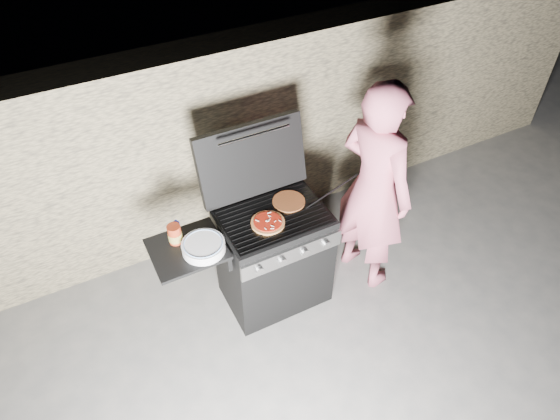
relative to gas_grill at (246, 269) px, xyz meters
name	(u,v)px	position (x,y,z in m)	size (l,w,h in m)	color
ground	(275,293)	(0.25, 0.00, -0.46)	(50.00, 50.00, 0.00)	#555554
stone_wall	(219,143)	(0.25, 1.05, 0.44)	(8.00, 0.35, 1.80)	tan
gas_grill	(246,269)	(0.00, 0.00, 0.00)	(1.34, 0.79, 0.91)	black
pizza_topped	(268,222)	(0.18, -0.05, 0.47)	(0.25, 0.25, 0.03)	#A87C55
pizza_plain	(289,201)	(0.42, 0.09, 0.46)	(0.25, 0.25, 0.01)	#B15E2B
sauce_jar	(175,234)	(-0.46, 0.09, 0.52)	(0.09, 0.09, 0.15)	#982F15
blue_carton	(175,231)	(-0.45, 0.12, 0.52)	(0.07, 0.04, 0.14)	#0E27B8
plate_stack	(203,247)	(-0.32, -0.07, 0.48)	(0.30, 0.30, 0.07)	white
person	(374,189)	(1.06, -0.10, 0.47)	(0.68, 0.44, 1.85)	#CB6177
tongs	(332,191)	(0.74, 0.00, 0.51)	(0.01, 0.01, 0.51)	black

